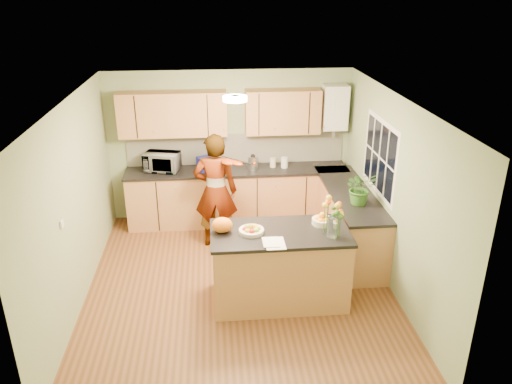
{
  "coord_description": "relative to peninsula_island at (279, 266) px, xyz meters",
  "views": [
    {
      "loc": [
        -0.3,
        -5.72,
        3.77
      ],
      "look_at": [
        0.27,
        0.5,
        1.13
      ],
      "focal_mm": 35.0,
      "sensor_mm": 36.0,
      "label": 1
    }
  ],
  "objects": [
    {
      "name": "jar_white",
      "position": [
        0.39,
        2.33,
        0.54
      ],
      "size": [
        0.12,
        0.12,
        0.17
      ],
      "primitive_type": "cylinder",
      "rotation": [
        0.0,
        0.0,
        -0.02
      ],
      "color": "white",
      "rests_on": "back_counter"
    },
    {
      "name": "blue_box",
      "position": [
        -0.89,
        2.32,
        0.56
      ],
      "size": [
        0.34,
        0.3,
        0.22
      ],
      "primitive_type": "cube",
      "rotation": [
        0.0,
        0.0,
        0.43
      ],
      "color": "#202896",
      "rests_on": "back_counter"
    },
    {
      "name": "splashback",
      "position": [
        -0.39,
        2.61,
        0.71
      ],
      "size": [
        3.6,
        0.02,
        0.52
      ],
      "primitive_type": "cube",
      "color": "white",
      "rests_on": "back_counter"
    },
    {
      "name": "violinist",
      "position": [
        -0.76,
        1.54,
        0.4
      ],
      "size": [
        0.69,
        0.49,
        1.78
      ],
      "primitive_type": "imported",
      "rotation": [
        0.0,
        0.0,
        3.03
      ],
      "color": "#E5B08C",
      "rests_on": "floor"
    },
    {
      "name": "microwave",
      "position": [
        -1.6,
        2.36,
        0.6
      ],
      "size": [
        0.62,
        0.49,
        0.3
      ],
      "primitive_type": "imported",
      "rotation": [
        0.0,
        0.0,
        -0.25
      ],
      "color": "white",
      "rests_on": "back_counter"
    },
    {
      "name": "potted_plant",
      "position": [
        1.21,
        0.78,
        0.69
      ],
      "size": [
        0.46,
        0.41,
        0.47
      ],
      "primitive_type": "imported",
      "rotation": [
        0.0,
        0.0,
        0.09
      ],
      "color": "#346722",
      "rests_on": "right_counter"
    },
    {
      "name": "wall_back",
      "position": [
        -0.49,
        2.62,
        0.76
      ],
      "size": [
        4.0,
        0.02,
        2.5
      ],
      "primitive_type": "cube",
      "color": "#8DA072",
      "rests_on": "floor"
    },
    {
      "name": "back_counter",
      "position": [
        -0.39,
        2.32,
        -0.02
      ],
      "size": [
        3.64,
        0.62,
        0.94
      ],
      "color": "#BB7A4A",
      "rests_on": "floor"
    },
    {
      "name": "ceiling_lamp",
      "position": [
        -0.49,
        0.67,
        1.97
      ],
      "size": [
        0.3,
        0.3,
        0.07
      ],
      "color": "#FFEABF",
      "rests_on": "ceiling"
    },
    {
      "name": "window_right",
      "position": [
        1.5,
        0.97,
        1.06
      ],
      "size": [
        0.01,
        1.3,
        1.05
      ],
      "color": "white",
      "rests_on": "wall_right"
    },
    {
      "name": "right_counter",
      "position": [
        1.21,
        1.22,
        -0.02
      ],
      "size": [
        0.62,
        2.24,
        0.94
      ],
      "color": "#BB7A4A",
      "rests_on": "floor"
    },
    {
      "name": "wall_left",
      "position": [
        -2.49,
        0.37,
        0.76
      ],
      "size": [
        0.02,
        4.5,
        2.5
      ],
      "primitive_type": "cube",
      "color": "#8DA072",
      "rests_on": "floor"
    },
    {
      "name": "peninsula_island",
      "position": [
        0.0,
        0.0,
        0.0
      ],
      "size": [
        1.69,
        0.87,
        0.97
      ],
      "color": "#BB7A4A",
      "rests_on": "floor"
    },
    {
      "name": "upper_cabinets",
      "position": [
        -0.66,
        2.45,
        1.36
      ],
      "size": [
        3.2,
        0.34,
        0.7
      ],
      "color": "#BB7A4A",
      "rests_on": "wall_back"
    },
    {
      "name": "wall_right",
      "position": [
        1.51,
        0.37,
        0.76
      ],
      "size": [
        0.02,
        4.5,
        2.5
      ],
      "primitive_type": "cube",
      "color": "#8DA072",
      "rests_on": "floor"
    },
    {
      "name": "orange_bag",
      "position": [
        -0.7,
        0.05,
        0.58
      ],
      "size": [
        0.29,
        0.26,
        0.19
      ],
      "primitive_type": "ellipsoid",
      "rotation": [
        0.0,
        0.0,
        -0.24
      ],
      "color": "orange",
      "rests_on": "peninsula_island"
    },
    {
      "name": "kettle",
      "position": [
        -0.13,
        2.29,
        0.57
      ],
      "size": [
        0.16,
        0.16,
        0.3
      ],
      "rotation": [
        0.0,
        0.0,
        0.37
      ],
      "color": "#B4B4B9",
      "rests_on": "back_counter"
    },
    {
      "name": "orange_bowl",
      "position": [
        0.55,
        0.15,
        0.55
      ],
      "size": [
        0.26,
        0.26,
        0.15
      ],
      "color": "beige",
      "rests_on": "peninsula_island"
    },
    {
      "name": "floor",
      "position": [
        -0.49,
        0.37,
        -0.49
      ],
      "size": [
        4.5,
        4.5,
        0.0
      ],
      "primitive_type": "plane",
      "color": "brown",
      "rests_on": "ground"
    },
    {
      "name": "jar_cream",
      "position": [
        0.2,
        2.37,
        0.53
      ],
      "size": [
        0.13,
        0.13,
        0.15
      ],
      "primitive_type": "cylinder",
      "rotation": [
        0.0,
        0.0,
        0.38
      ],
      "color": "beige",
      "rests_on": "back_counter"
    },
    {
      "name": "violin",
      "position": [
        -0.56,
        1.32,
        0.93
      ],
      "size": [
        0.61,
        0.53,
        0.15
      ],
      "primitive_type": null,
      "rotation": [
        0.17,
        0.0,
        -0.61
      ],
      "color": "#491204",
      "rests_on": "violinist"
    },
    {
      "name": "fruit_dish",
      "position": [
        -0.35,
        0.0,
        0.53
      ],
      "size": [
        0.3,
        0.3,
        0.11
      ],
      "color": "beige",
      "rests_on": "peninsula_island"
    },
    {
      "name": "ceiling",
      "position": [
        -0.49,
        0.37,
        2.01
      ],
      "size": [
        4.0,
        4.5,
        0.02
      ],
      "primitive_type": "cube",
      "color": "silver",
      "rests_on": "wall_back"
    },
    {
      "name": "light_switch",
      "position": [
        -2.47,
        -0.23,
        0.81
      ],
      "size": [
        0.02,
        0.09,
        0.09
      ],
      "primitive_type": "cube",
      "color": "white",
      "rests_on": "wall_left"
    },
    {
      "name": "flower_vase",
      "position": [
        0.6,
        -0.18,
        0.84
      ],
      "size": [
        0.29,
        0.29,
        0.54
      ],
      "rotation": [
        0.0,
        0.0,
        0.39
      ],
      "color": "silver",
      "rests_on": "peninsula_island"
    },
    {
      "name": "wall_front",
      "position": [
        -0.49,
        -1.88,
        0.76
      ],
      "size": [
        4.0,
        0.02,
        2.5
      ],
      "primitive_type": "cube",
      "color": "#8DA072",
      "rests_on": "floor"
    },
    {
      "name": "papers",
      "position": [
        -0.1,
        -0.3,
        0.49
      ],
      "size": [
        0.23,
        0.31,
        0.01
      ],
      "primitive_type": "cube",
      "color": "white",
      "rests_on": "peninsula_island"
    },
    {
      "name": "boiler",
      "position": [
        1.21,
        2.46,
        1.41
      ],
      "size": [
        0.4,
        0.3,
        0.86
      ],
      "color": "white",
      "rests_on": "wall_back"
    }
  ]
}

